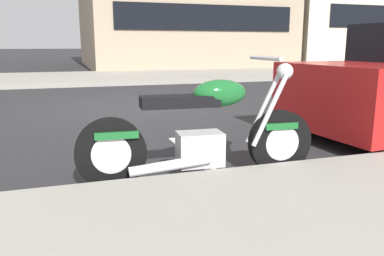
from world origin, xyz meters
TOP-DOWN VIEW (x-y plane):
  - ground_plane at (0.00, 0.00)m, footprint 260.00×260.00m
  - sidewalk_far_curb at (12.00, 6.82)m, footprint 120.00×5.00m
  - parking_stall_stripe at (0.00, -3.72)m, footprint 0.12×2.20m
  - parked_motorcycle at (-0.17, -4.25)m, footprint 2.17×0.62m

SIDE VIEW (x-z plane):
  - ground_plane at x=0.00m, z-range 0.00..0.00m
  - parking_stall_stripe at x=0.00m, z-range 0.00..0.01m
  - sidewalk_far_curb at x=12.00m, z-range 0.00..0.14m
  - parked_motorcycle at x=-0.17m, z-range -0.13..0.97m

